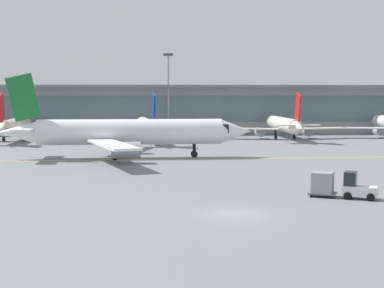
{
  "coord_description": "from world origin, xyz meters",
  "views": [
    {
      "loc": [
        -5.83,
        -39.73,
        8.25
      ],
      "look_at": [
        -1.37,
        20.25,
        3.0
      ],
      "focal_mm": 56.0,
      "sensor_mm": 36.0,
      "label": 1
    }
  ],
  "objects_px": {
    "cargo_dolly_lead": "(323,183)",
    "baggage_tug": "(357,187)",
    "gate_airplane_3": "(284,125)",
    "gate_airplane_2": "(147,127)",
    "taxiing_regional_jet": "(127,133)",
    "apron_light_mast_1": "(168,91)",
    "gate_airplane_1": "(15,126)"
  },
  "relations": [
    {
      "from": "gate_airplane_1",
      "to": "gate_airplane_2",
      "type": "height_order",
      "value": "same"
    },
    {
      "from": "gate_airplane_3",
      "to": "apron_light_mast_1",
      "type": "xyz_separation_m",
      "value": [
        -20.01,
        11.0,
        6.06
      ]
    },
    {
      "from": "cargo_dolly_lead",
      "to": "apron_light_mast_1",
      "type": "distance_m",
      "value": 70.55
    },
    {
      "from": "gate_airplane_1",
      "to": "cargo_dolly_lead",
      "type": "height_order",
      "value": "gate_airplane_1"
    },
    {
      "from": "gate_airplane_3",
      "to": "gate_airplane_2",
      "type": "bearing_deg",
      "value": 100.47
    },
    {
      "from": "baggage_tug",
      "to": "cargo_dolly_lead",
      "type": "relative_size",
      "value": 1.14
    },
    {
      "from": "gate_airplane_1",
      "to": "taxiing_regional_jet",
      "type": "xyz_separation_m",
      "value": [
        19.97,
        -28.69,
        0.73
      ]
    },
    {
      "from": "apron_light_mast_1",
      "to": "gate_airplane_3",
      "type": "bearing_deg",
      "value": -28.8
    },
    {
      "from": "taxiing_regional_jet",
      "to": "baggage_tug",
      "type": "relative_size",
      "value": 10.79
    },
    {
      "from": "gate_airplane_3",
      "to": "cargo_dolly_lead",
      "type": "distance_m",
      "value": 59.39
    },
    {
      "from": "cargo_dolly_lead",
      "to": "gate_airplane_3",
      "type": "bearing_deg",
      "value": 105.76
    },
    {
      "from": "cargo_dolly_lead",
      "to": "apron_light_mast_1",
      "type": "height_order",
      "value": "apron_light_mast_1"
    },
    {
      "from": "taxiing_regional_jet",
      "to": "baggage_tug",
      "type": "xyz_separation_m",
      "value": [
        18.69,
        -30.17,
        -2.27
      ]
    },
    {
      "from": "gate_airplane_2",
      "to": "apron_light_mast_1",
      "type": "distance_m",
      "value": 17.35
    },
    {
      "from": "taxiing_regional_jet",
      "to": "apron_light_mast_1",
      "type": "distance_m",
      "value": 41.34
    },
    {
      "from": "gate_airplane_1",
      "to": "gate_airplane_3",
      "type": "distance_m",
      "value": 46.56
    },
    {
      "from": "gate_airplane_3",
      "to": "cargo_dolly_lead",
      "type": "xyz_separation_m",
      "value": [
        -10.29,
        -58.48,
        -1.39
      ]
    },
    {
      "from": "gate_airplane_2",
      "to": "baggage_tug",
      "type": "distance_m",
      "value": 57.24
    },
    {
      "from": "cargo_dolly_lead",
      "to": "apron_light_mast_1",
      "type": "relative_size",
      "value": 0.17
    },
    {
      "from": "gate_airplane_2",
      "to": "taxiing_regional_jet",
      "type": "relative_size",
      "value": 0.77
    },
    {
      "from": "cargo_dolly_lead",
      "to": "gate_airplane_1",
      "type": "bearing_deg",
      "value": 147.89
    },
    {
      "from": "gate_airplane_1",
      "to": "gate_airplane_3",
      "type": "xyz_separation_m",
      "value": [
        46.55,
        0.78,
        0.0
      ]
    },
    {
      "from": "gate_airplane_2",
      "to": "gate_airplane_3",
      "type": "height_order",
      "value": "same"
    },
    {
      "from": "gate_airplane_2",
      "to": "gate_airplane_3",
      "type": "bearing_deg",
      "value": -84.44
    },
    {
      "from": "taxiing_regional_jet",
      "to": "apron_light_mast_1",
      "type": "xyz_separation_m",
      "value": [
        6.58,
        40.47,
        5.33
      ]
    },
    {
      "from": "gate_airplane_1",
      "to": "baggage_tug",
      "type": "distance_m",
      "value": 70.43
    },
    {
      "from": "gate_airplane_1",
      "to": "apron_light_mast_1",
      "type": "bearing_deg",
      "value": -67.39
    },
    {
      "from": "gate_airplane_1",
      "to": "apron_light_mast_1",
      "type": "xyz_separation_m",
      "value": [
        26.54,
        11.78,
        6.06
      ]
    },
    {
      "from": "gate_airplane_2",
      "to": "taxiing_regional_jet",
      "type": "bearing_deg",
      "value": 168.54
    },
    {
      "from": "gate_airplane_1",
      "to": "apron_light_mast_1",
      "type": "relative_size",
      "value": 1.57
    },
    {
      "from": "cargo_dolly_lead",
      "to": "baggage_tug",
      "type": "bearing_deg",
      "value": -0.0
    },
    {
      "from": "gate_airplane_1",
      "to": "baggage_tug",
      "type": "relative_size",
      "value": 8.32
    }
  ]
}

